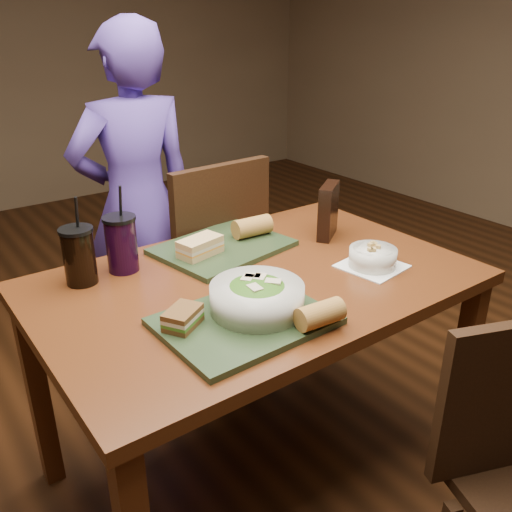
{
  "coord_description": "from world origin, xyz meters",
  "views": [
    {
      "loc": [
        -0.87,
        -1.19,
        1.47
      ],
      "look_at": [
        0.0,
        0.0,
        0.82
      ],
      "focal_mm": 38.0,
      "sensor_mm": 36.0,
      "label": 1
    }
  ],
  "objects_px": {
    "dining_table": "(256,303)",
    "salad_bowl": "(257,296)",
    "diner": "(137,205)",
    "chip_bag": "(328,211)",
    "tray_near": "(244,321)",
    "baguette_far": "(252,227)",
    "sandwich_far": "(200,246)",
    "sandwich_near": "(183,318)",
    "chair_far": "(210,265)",
    "cup_cola": "(79,256)",
    "cup_berry": "(122,243)",
    "tray_far": "(223,247)",
    "baguette_near": "(320,314)",
    "soup_bowl": "(373,257)"
  },
  "relations": [
    {
      "from": "dining_table",
      "to": "salad_bowl",
      "type": "height_order",
      "value": "salad_bowl"
    },
    {
      "from": "diner",
      "to": "chip_bag",
      "type": "relative_size",
      "value": 7.77
    },
    {
      "from": "dining_table",
      "to": "diner",
      "type": "relative_size",
      "value": 0.88
    },
    {
      "from": "tray_near",
      "to": "baguette_far",
      "type": "bearing_deg",
      "value": 52.07
    },
    {
      "from": "diner",
      "to": "baguette_far",
      "type": "relative_size",
      "value": 10.94
    },
    {
      "from": "salad_bowl",
      "to": "chip_bag",
      "type": "bearing_deg",
      "value": 29.79
    },
    {
      "from": "tray_near",
      "to": "sandwich_far",
      "type": "relative_size",
      "value": 2.69
    },
    {
      "from": "salad_bowl",
      "to": "baguette_far",
      "type": "relative_size",
      "value": 1.82
    },
    {
      "from": "sandwich_near",
      "to": "salad_bowl",
      "type": "bearing_deg",
      "value": -12.63
    },
    {
      "from": "chair_far",
      "to": "cup_cola",
      "type": "height_order",
      "value": "cup_cola"
    },
    {
      "from": "sandwich_far",
      "to": "chip_bag",
      "type": "height_order",
      "value": "chip_bag"
    },
    {
      "from": "salad_bowl",
      "to": "cup_berry",
      "type": "xyz_separation_m",
      "value": [
        -0.17,
        0.47,
        0.03
      ]
    },
    {
      "from": "tray_near",
      "to": "baguette_far",
      "type": "distance_m",
      "value": 0.57
    },
    {
      "from": "chair_far",
      "to": "diner",
      "type": "distance_m",
      "value": 0.42
    },
    {
      "from": "chair_far",
      "to": "tray_far",
      "type": "bearing_deg",
      "value": -112.75
    },
    {
      "from": "tray_near",
      "to": "sandwich_far",
      "type": "xyz_separation_m",
      "value": [
        0.12,
        0.41,
        0.04
      ]
    },
    {
      "from": "diner",
      "to": "tray_far",
      "type": "bearing_deg",
      "value": 96.01
    },
    {
      "from": "chair_far",
      "to": "diner",
      "type": "xyz_separation_m",
      "value": [
        -0.15,
        0.34,
        0.2
      ]
    },
    {
      "from": "cup_berry",
      "to": "diner",
      "type": "bearing_deg",
      "value": 61.85
    },
    {
      "from": "tray_near",
      "to": "chair_far",
      "type": "bearing_deg",
      "value": 64.92
    },
    {
      "from": "chair_far",
      "to": "baguette_near",
      "type": "xyz_separation_m",
      "value": [
        -0.22,
        -0.88,
        0.25
      ]
    },
    {
      "from": "salad_bowl",
      "to": "baguette_far",
      "type": "bearing_deg",
      "value": 55.44
    },
    {
      "from": "soup_bowl",
      "to": "baguette_far",
      "type": "relative_size",
      "value": 1.51
    },
    {
      "from": "dining_table",
      "to": "baguette_near",
      "type": "height_order",
      "value": "baguette_near"
    },
    {
      "from": "dining_table",
      "to": "salad_bowl",
      "type": "xyz_separation_m",
      "value": [
        -0.14,
        -0.19,
        0.15
      ]
    },
    {
      "from": "chair_far",
      "to": "tray_far",
      "type": "distance_m",
      "value": 0.39
    },
    {
      "from": "chair_far",
      "to": "tray_near",
      "type": "bearing_deg",
      "value": -115.08
    },
    {
      "from": "diner",
      "to": "soup_bowl",
      "type": "xyz_separation_m",
      "value": [
        0.32,
        -1.03,
        0.04
      ]
    },
    {
      "from": "tray_near",
      "to": "tray_far",
      "type": "distance_m",
      "value": 0.49
    },
    {
      "from": "diner",
      "to": "baguette_far",
      "type": "xyz_separation_m",
      "value": [
        0.15,
        -0.63,
        0.06
      ]
    },
    {
      "from": "chair_far",
      "to": "cup_cola",
      "type": "distance_m",
      "value": 0.71
    },
    {
      "from": "dining_table",
      "to": "soup_bowl",
      "type": "bearing_deg",
      "value": -24.76
    },
    {
      "from": "tray_near",
      "to": "cup_cola",
      "type": "height_order",
      "value": "cup_cola"
    },
    {
      "from": "sandwich_near",
      "to": "diner",
      "type": "bearing_deg",
      "value": 71.23
    },
    {
      "from": "tray_far",
      "to": "baguette_far",
      "type": "distance_m",
      "value": 0.14
    },
    {
      "from": "chip_bag",
      "to": "diner",
      "type": "bearing_deg",
      "value": 82.4
    },
    {
      "from": "tray_far",
      "to": "baguette_far",
      "type": "height_order",
      "value": "baguette_far"
    },
    {
      "from": "cup_cola",
      "to": "cup_berry",
      "type": "distance_m",
      "value": 0.14
    },
    {
      "from": "diner",
      "to": "salad_bowl",
      "type": "bearing_deg",
      "value": 86.19
    },
    {
      "from": "dining_table",
      "to": "baguette_near",
      "type": "bearing_deg",
      "value": -99.17
    },
    {
      "from": "baguette_near",
      "to": "cup_berry",
      "type": "xyz_separation_m",
      "value": [
        -0.25,
        0.63,
        0.04
      ]
    },
    {
      "from": "baguette_near",
      "to": "diner",
      "type": "bearing_deg",
      "value": 86.68
    },
    {
      "from": "dining_table",
      "to": "salad_bowl",
      "type": "distance_m",
      "value": 0.28
    },
    {
      "from": "dining_table",
      "to": "cup_cola",
      "type": "xyz_separation_m",
      "value": [
        -0.44,
        0.28,
        0.18
      ]
    },
    {
      "from": "soup_bowl",
      "to": "cup_cola",
      "type": "distance_m",
      "value": 0.89
    },
    {
      "from": "tray_near",
      "to": "salad_bowl",
      "type": "relative_size",
      "value": 1.7
    },
    {
      "from": "diner",
      "to": "cup_cola",
      "type": "height_order",
      "value": "diner"
    },
    {
      "from": "tray_near",
      "to": "cup_cola",
      "type": "distance_m",
      "value": 0.55
    },
    {
      "from": "tray_far",
      "to": "sandwich_near",
      "type": "relative_size",
      "value": 3.49
    },
    {
      "from": "dining_table",
      "to": "salad_bowl",
      "type": "bearing_deg",
      "value": -125.65
    }
  ]
}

